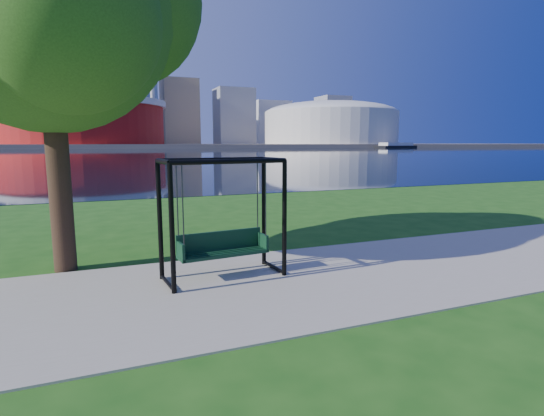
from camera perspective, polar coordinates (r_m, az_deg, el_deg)
ground at (r=7.80m, az=-1.89°, el=-9.22°), size 900.00×900.00×0.00m
path at (r=7.35m, az=-0.53°, el=-10.23°), size 120.00×4.00×0.03m
river at (r=109.03m, az=-20.69°, el=6.88°), size 900.00×180.00×0.02m
far_bank at (r=312.99m, az=-21.62°, el=7.83°), size 900.00×228.00×2.00m
stadium at (r=242.38m, az=-24.05°, el=10.74°), size 83.00×83.00×32.00m
arena at (r=278.65m, az=7.89°, el=11.38°), size 84.00×84.00×26.56m
skyline at (r=328.09m, az=-22.75°, el=13.89°), size 392.00×66.00×96.50m
swing at (r=7.52m, az=-6.68°, el=-1.79°), size 2.17×1.11×2.15m
barge at (r=244.09m, az=16.35°, el=8.08°), size 29.30×15.13×2.83m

